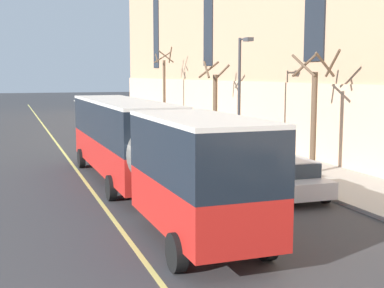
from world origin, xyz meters
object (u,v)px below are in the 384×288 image
Objects in this scene: parked_car_darkgray_5 at (121,117)px; street_tree_far_downtown at (164,86)px; parked_car_silver_0 at (288,178)px; parked_car_navy_1 at (143,124)px; city_bus at (141,144)px; street_tree_far_uptown at (215,101)px; street_lamp at (241,85)px; parked_car_black_3 at (186,140)px; street_tree_mid_block at (314,109)px; fire_hydrant at (217,146)px.

street_tree_far_downtown is at bearing -42.53° from parked_car_darkgray_5.
parked_car_silver_0 is 24.66m from parked_car_navy_1.
street_tree_far_uptown reaches higher than city_bus.
city_bus reaches higher than parked_car_silver_0.
street_tree_far_downtown reaches higher than street_lamp.
city_bus is at bearing -116.82° from parked_car_black_3.
parked_car_black_3 is at bearing 113.13° from street_lamp.
street_tree_far_downtown is 1.08× the size of street_lamp.
parked_car_silver_0 is at bearing -132.50° from street_tree_mid_block.
fire_hydrant is at bearing -95.48° from street_tree_far_downtown.
street_lamp is (-1.58, -20.80, 0.49)m from street_tree_far_downtown.
parked_car_darkgray_5 reaches higher than fire_hydrant.
street_lamp is at bearing -94.35° from street_tree_far_downtown.
parked_car_darkgray_5 is 6.16× the size of fire_hydrant.
street_tree_far_downtown reaches higher than parked_car_black_3.
parked_car_silver_0 reaches higher than fire_hydrant.
parked_car_navy_1 and parked_car_black_3 have the same top height.
parked_car_black_3 is at bearing -89.66° from parked_car_darkgray_5.
street_tree_far_uptown reaches higher than fire_hydrant.
street_lamp is (7.40, 6.79, 2.14)m from city_bus.
street_tree_far_downtown is (3.40, 16.54, 3.02)m from parked_car_black_3.
city_bus is 4.35× the size of parked_car_darkgray_5.
city_bus is 3.39× the size of street_tree_far_uptown.
parked_car_silver_0 is 0.98× the size of parked_car_navy_1.
parked_car_navy_1 is (0.19, 24.65, -0.00)m from parked_car_silver_0.
street_tree_mid_block reaches higher than city_bus.
street_tree_mid_block is at bearing -83.08° from parked_car_darkgray_5.
street_tree_far_downtown is at bearing 84.52° from fire_hydrant.
street_lamp is 5.02m from fire_hydrant.
parked_car_navy_1 is 6.11× the size of fire_hydrant.
parked_car_silver_0 and parked_car_black_3 have the same top height.
city_bus is 29.06m from street_tree_far_downtown.
street_tree_far_downtown is at bearing 78.39° from parked_car_black_3.
parked_car_darkgray_5 is 0.61× the size of street_tree_far_downtown.
parked_car_navy_1 is at bearing -88.40° from parked_car_darkgray_5.
street_lamp is at bearing 77.86° from parked_car_silver_0.
street_lamp is (-1.56, -7.96, 1.29)m from street_tree_far_uptown.
city_bus is at bearing -100.06° from parked_car_darkgray_5.
street_tree_mid_block is 1.04× the size of street_tree_far_uptown.
parked_car_darkgray_5 is 29.36m from street_tree_mid_block.
parked_car_silver_0 is at bearing -101.65° from street_tree_far_uptown.
city_bus is 4.48× the size of parked_car_silver_0.
street_tree_far_uptown is at bearing 58.70° from city_bus.
street_tree_far_uptown reaches higher than parked_car_navy_1.
fire_hydrant is at bearing -82.70° from parked_car_navy_1.
parked_car_black_3 is (5.59, 11.05, -1.37)m from city_bus.
street_tree_far_uptown is at bearing -67.43° from parked_car_navy_1.
parked_car_black_3 is 2.00m from fire_hydrant.
parked_car_silver_0 is (5.51, -2.03, -1.37)m from city_bus.
street_tree_far_downtown is at bearing 85.65° from street_lamp.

